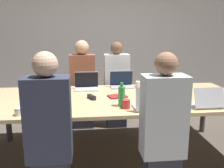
{
  "coord_description": "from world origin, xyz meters",
  "views": [
    {
      "loc": [
        -0.36,
        -3.03,
        1.61
      ],
      "look_at": [
        -0.01,
        0.1,
        0.91
      ],
      "focal_mm": 40.0,
      "sensor_mm": 36.0,
      "label": 1
    }
  ],
  "objects": [
    {
      "name": "laptop_far_midleft",
      "position": [
        -0.34,
        0.47,
        0.83
      ],
      "size": [
        0.34,
        0.24,
        0.25
      ],
      "color": "silver",
      "rests_on": "conference_table"
    },
    {
      "name": "notebook",
      "position": [
        0.04,
        0.0,
        0.77
      ],
      "size": [
        0.26,
        0.22,
        0.02
      ],
      "rotation": [
        0.0,
        0.0,
        0.24
      ],
      "color": "maroon",
      "rests_on": "conference_table"
    },
    {
      "name": "cup_near_midright",
      "position": [
        0.08,
        -0.47,
        0.81
      ],
      "size": [
        0.08,
        0.08,
        0.1
      ],
      "color": "red",
      "rests_on": "conference_table"
    },
    {
      "name": "person_far_midleft",
      "position": [
        -0.4,
        0.95,
        0.7
      ],
      "size": [
        0.4,
        0.24,
        1.43
      ],
      "color": "#2D2D38",
      "rests_on": "ground_plane"
    },
    {
      "name": "ground_plane",
      "position": [
        0.0,
        0.0,
        0.0
      ],
      "size": [
        24.0,
        24.0,
        0.0
      ],
      "primitive_type": "plane",
      "color": "brown"
    },
    {
      "name": "laptop_far_center",
      "position": [
        0.18,
        0.55,
        0.83
      ],
      "size": [
        0.34,
        0.23,
        0.24
      ],
      "color": "#B7B7BC",
      "rests_on": "conference_table"
    },
    {
      "name": "stapler",
      "position": [
        -0.29,
        -0.06,
        0.78
      ],
      "size": [
        0.11,
        0.15,
        0.05
      ],
      "rotation": [
        0.0,
        0.0,
        0.48
      ],
      "color": "black",
      "rests_on": "conference_table"
    },
    {
      "name": "curtain_wall",
      "position": [
        0.0,
        2.4,
        1.4
      ],
      "size": [
        12.0,
        0.06,
        2.8
      ],
      "color": "#BCB7B2",
      "rests_on": "ground_plane"
    },
    {
      "name": "cup_near_left",
      "position": [
        -1.03,
        -0.57,
        0.8
      ],
      "size": [
        0.08,
        0.08,
        0.08
      ],
      "color": "white",
      "rests_on": "conference_table"
    },
    {
      "name": "laptop_near_right",
      "position": [
        0.97,
        -0.53,
        0.82
      ],
      "size": [
        0.33,
        0.23,
        0.23
      ],
      "rotation": [
        0.0,
        0.0,
        3.14
      ],
      "color": "#B7B7BC",
      "rests_on": "conference_table"
    },
    {
      "name": "person_near_midright",
      "position": [
        0.34,
        -0.95,
        0.69
      ],
      "size": [
        0.4,
        0.24,
        1.41
      ],
      "rotation": [
        0.0,
        0.0,
        3.14
      ],
      "color": "#2D2D38",
      "rests_on": "ground_plane"
    },
    {
      "name": "person_near_left",
      "position": [
        -0.69,
        -0.91,
        0.69
      ],
      "size": [
        0.4,
        0.24,
        1.43
      ],
      "rotation": [
        0.0,
        0.0,
        3.14
      ],
      "color": "#2D2D38",
      "rests_on": "ground_plane"
    },
    {
      "name": "cup_far_center",
      "position": [
        0.43,
        0.53,
        0.8
      ],
      "size": [
        0.08,
        0.08,
        0.08
      ],
      "color": "white",
      "rests_on": "conference_table"
    },
    {
      "name": "laptop_near_midright",
      "position": [
        0.31,
        -0.55,
        0.83
      ],
      "size": [
        0.32,
        0.26,
        0.27
      ],
      "rotation": [
        0.0,
        0.0,
        3.14
      ],
      "color": "#B7B7BC",
      "rests_on": "conference_table"
    },
    {
      "name": "person_far_center",
      "position": [
        0.15,
        0.93,
        0.68
      ],
      "size": [
        0.4,
        0.24,
        1.41
      ],
      "color": "#2D2D38",
      "rests_on": "ground_plane"
    },
    {
      "name": "laptop_near_left",
      "position": [
        -0.74,
        -0.56,
        0.82
      ],
      "size": [
        0.36,
        0.23,
        0.23
      ],
      "rotation": [
        0.0,
        0.0,
        3.14
      ],
      "color": "gray",
      "rests_on": "conference_table"
    },
    {
      "name": "conference_table",
      "position": [
        0.0,
        0.0,
        0.7
      ],
      "size": [
        3.32,
        1.39,
        0.76
      ],
      "color": "#D6B77F",
      "rests_on": "ground_plane"
    },
    {
      "name": "bottle_near_midright",
      "position": [
        0.04,
        -0.38,
        0.87
      ],
      "size": [
        0.08,
        0.08,
        0.27
      ],
      "color": "green",
      "rests_on": "conference_table"
    }
  ]
}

